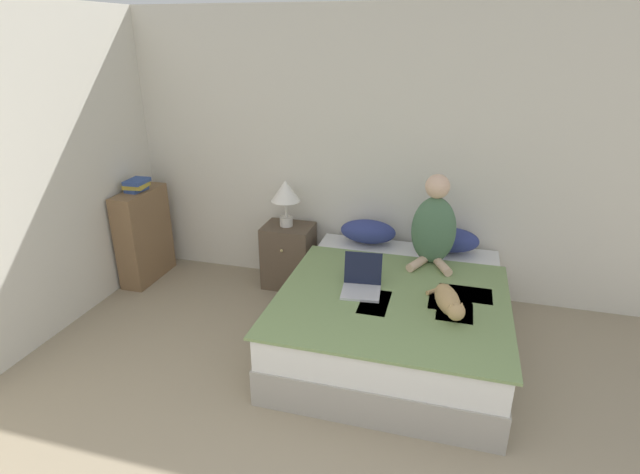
% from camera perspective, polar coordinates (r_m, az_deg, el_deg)
% --- Properties ---
extents(wall_back, '(5.99, 0.05, 2.55)m').
position_cam_1_polar(wall_back, '(4.57, 8.41, 9.00)').
color(wall_back, beige).
rests_on(wall_back, ground_plane).
extents(bed, '(1.66, 1.92, 0.53)m').
position_cam_1_polar(bed, '(3.97, 8.40, -8.99)').
color(bed, '#9E998E').
rests_on(bed, ground_plane).
extents(pillow_near, '(0.50, 0.28, 0.21)m').
position_cam_1_polar(pillow_near, '(4.56, 5.51, 0.64)').
color(pillow_near, navy).
rests_on(pillow_near, bed).
extents(pillow_far, '(0.50, 0.28, 0.21)m').
position_cam_1_polar(pillow_far, '(4.50, 14.59, -0.29)').
color(pillow_far, navy).
rests_on(pillow_far, bed).
extents(person_sitting, '(0.37, 0.35, 0.76)m').
position_cam_1_polar(person_sitting, '(4.15, 12.89, 1.26)').
color(person_sitting, '#476B4C').
rests_on(person_sitting, bed).
extents(cat_tabby, '(0.28, 0.59, 0.17)m').
position_cam_1_polar(cat_tabby, '(3.55, 14.47, -7.10)').
color(cat_tabby, tan).
rests_on(cat_tabby, bed).
extents(laptop_open, '(0.31, 0.33, 0.26)m').
position_cam_1_polar(laptop_open, '(3.73, 4.78, -5.34)').
color(laptop_open, '#B7B7BC').
rests_on(laptop_open, bed).
extents(nightstand, '(0.46, 0.39, 0.62)m').
position_cam_1_polar(nightstand, '(4.84, -3.60, -2.14)').
color(nightstand, brown).
rests_on(nightstand, ground_plane).
extents(table_lamp, '(0.27, 0.27, 0.44)m').
position_cam_1_polar(table_lamp, '(4.63, -3.96, 4.99)').
color(table_lamp, beige).
rests_on(table_lamp, nightstand).
extents(bookshelf, '(0.23, 0.63, 0.91)m').
position_cam_1_polar(bookshelf, '(5.21, -19.47, 0.18)').
color(bookshelf, brown).
rests_on(bookshelf, ground_plane).
extents(book_stack_top, '(0.21, 0.24, 0.11)m').
position_cam_1_polar(book_stack_top, '(5.06, -20.23, 5.62)').
color(book_stack_top, '#334C8E').
rests_on(book_stack_top, bookshelf).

